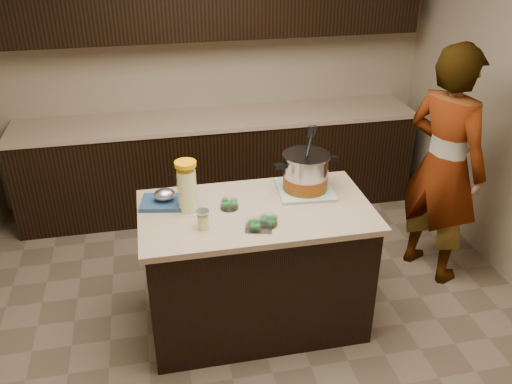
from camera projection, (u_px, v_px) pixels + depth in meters
ground_plane at (256, 320)px, 3.81m from camera, size 4.00×4.00×0.00m
room_shell at (256, 82)px, 3.00m from camera, size 4.04×4.04×2.72m
back_cabinets at (217, 111)px, 4.87m from camera, size 3.60×0.63×2.33m
island at (256, 267)px, 3.60m from camera, size 1.46×0.81×0.90m
dish_towel at (305, 189)px, 3.60m from camera, size 0.39×0.39×0.02m
stock_pot at (306, 174)px, 3.54m from camera, size 0.44×0.34×0.44m
lemonade_pitcher at (187, 188)px, 3.31m from camera, size 0.15×0.15×0.32m
mason_jar at (203, 220)px, 3.16m from camera, size 0.10×0.10×0.13m
broccoli_tub_left at (229, 205)px, 3.38m from camera, size 0.15×0.15×0.05m
broccoli_tub_right at (268, 221)px, 3.21m from camera, size 0.11×0.11×0.05m
broccoli_tub_rect at (259, 225)px, 3.17m from camera, size 0.18×0.15×0.06m
blue_tray at (163, 199)px, 3.42m from camera, size 0.30×0.26×0.10m
person at (444, 166)px, 3.94m from camera, size 0.66×0.78×1.80m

